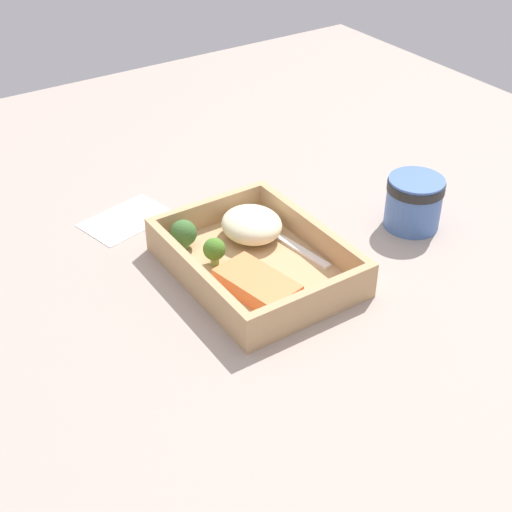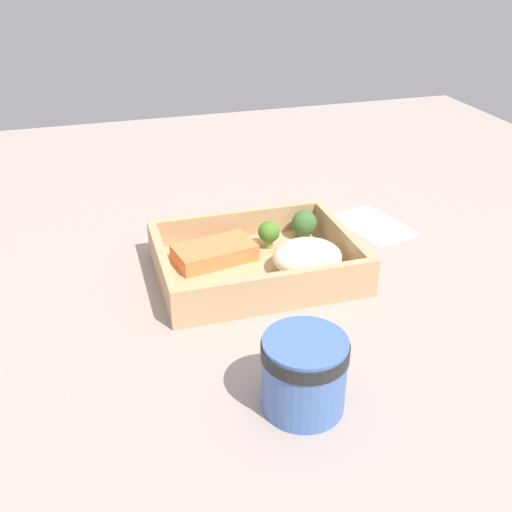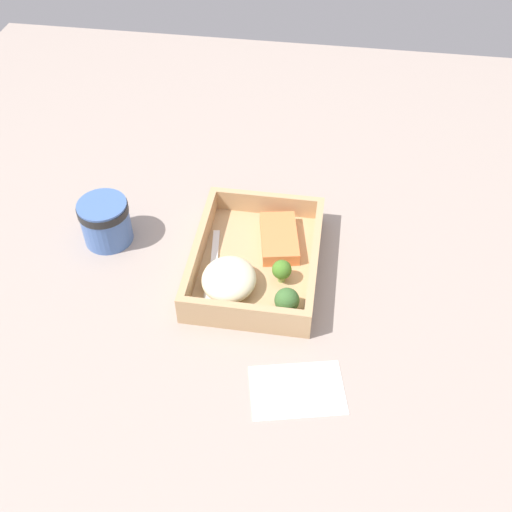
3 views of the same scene
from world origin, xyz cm
name	(u,v)px [view 3 (image 3 of 3)]	position (x,y,z in cm)	size (l,w,h in cm)	color
ground_plane	(256,271)	(0.00, 0.00, -1.00)	(160.00, 160.00, 2.00)	#A19086
takeout_tray	(256,265)	(0.00, 0.00, 0.60)	(26.57, 20.15, 1.20)	tan
tray_rim	(256,254)	(0.00, 0.00, 3.21)	(26.57, 20.15, 4.03)	tan
salmon_fillet	(279,238)	(-5.05, 3.18, 2.35)	(10.91, 6.01, 2.30)	#EC7C43
mashed_potatoes	(229,279)	(6.16, -3.33, 3.31)	(9.33, 8.53, 4.22)	beige
broccoli_floret_1	(282,270)	(3.30, 4.60, 3.58)	(3.12, 3.12, 4.06)	#819E4F
broccoli_floret_2	(287,300)	(9.27, 6.09, 3.49)	(3.81, 3.81, 4.28)	#759F53
fork	(213,270)	(2.89, -6.58, 1.42)	(15.88, 3.77, 0.44)	white
paper_cup	(105,220)	(-2.98, -26.19, 4.43)	(8.50, 8.50, 7.95)	#4669AC
receipt_slip	(297,390)	(22.23, 9.13, 0.12)	(8.67, 12.97, 0.24)	white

